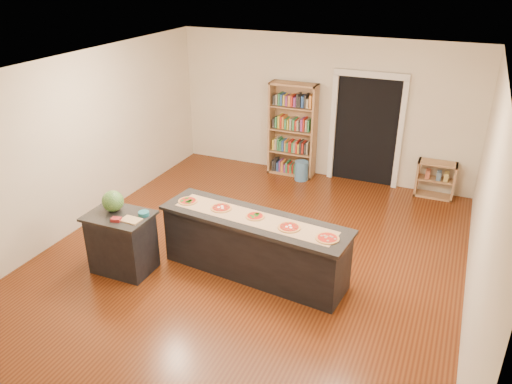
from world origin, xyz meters
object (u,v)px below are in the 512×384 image
at_px(kitchen_island, 254,246).
at_px(low_shelf, 435,179).
at_px(waste_bin, 301,171).
at_px(side_counter, 122,242).
at_px(watermelon, 113,201).
at_px(bookshelf, 292,130).

bearing_deg(kitchen_island, low_shelf, 66.10).
height_order(low_shelf, waste_bin, low_shelf).
height_order(kitchen_island, side_counter, kitchen_island).
distance_m(side_counter, low_shelf, 5.77).
distance_m(side_counter, watermelon, 0.61).
bearing_deg(kitchen_island, bookshelf, 107.44).
bearing_deg(bookshelf, low_shelf, 0.40).
bearing_deg(bookshelf, kitchen_island, -78.44).
xyz_separation_m(kitchen_island, side_counter, (-1.75, -0.65, -0.00)).
height_order(side_counter, low_shelf, side_counter).
relative_size(bookshelf, watermelon, 6.30).
distance_m(kitchen_island, side_counter, 1.87).
relative_size(waste_bin, watermelon, 1.32).
xyz_separation_m(bookshelf, watermelon, (-1.14, -4.21, 0.09)).
xyz_separation_m(side_counter, bookshelf, (1.01, 4.28, 0.50)).
height_order(kitchen_island, low_shelf, kitchen_island).
bearing_deg(kitchen_island, watermelon, -157.14).
height_order(kitchen_island, watermelon, watermelon).
xyz_separation_m(bookshelf, waste_bin, (0.29, -0.22, -0.75)).
relative_size(side_counter, watermelon, 2.97).
height_order(side_counter, waste_bin, side_counter).
distance_m(bookshelf, watermelon, 4.36).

